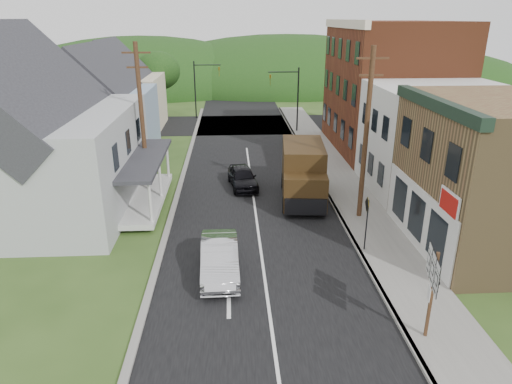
{
  "coord_description": "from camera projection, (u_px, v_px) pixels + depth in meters",
  "views": [
    {
      "loc": [
        -1.29,
        -18.91,
        10.23
      ],
      "look_at": [
        -0.11,
        2.0,
        2.2
      ],
      "focal_mm": 32.0,
      "sensor_mm": 36.0,
      "label": 1
    }
  ],
  "objects": [
    {
      "name": "forested_ridge",
      "position": [
        238.0,
        86.0,
        72.63
      ],
      "size": [
        90.0,
        30.0,
        16.0
      ],
      "primitive_type": "ellipsoid",
      "color": "black",
      "rests_on": "ground"
    },
    {
      "name": "warning_sign",
      "position": [
        367.0,
        216.0,
        20.61
      ],
      "size": [
        0.13,
        0.73,
        2.63
      ],
      "rotation": [
        0.0,
        0.0,
        -0.07
      ],
      "color": "black",
      "rests_on": "sidewalk_right"
    },
    {
      "name": "curb_right",
      "position": [
        324.0,
        188.0,
        29.03
      ],
      "size": [
        0.2,
        55.0,
        0.15
      ],
      "primitive_type": "cube",
      "color": "slate",
      "rests_on": "ground"
    },
    {
      "name": "sidewalk_right",
      "position": [
        345.0,
        188.0,
        29.1
      ],
      "size": [
        2.8,
        55.0,
        0.15
      ],
      "primitive_type": "cube",
      "color": "slate",
      "rests_on": "ground"
    },
    {
      "name": "traffic_signal_right",
      "position": [
        291.0,
        92.0,
        42.14
      ],
      "size": [
        2.87,
        0.2,
        6.0
      ],
      "color": "black",
      "rests_on": "ground"
    },
    {
      "name": "storefront_tan",
      "position": [
        509.0,
        176.0,
        20.7
      ],
      "size": [
        8.0,
        8.0,
        7.0
      ],
      "primitive_type": "cube",
      "color": "brown",
      "rests_on": "ground"
    },
    {
      "name": "route_sign_cluster",
      "position": [
        432.0,
        283.0,
        14.73
      ],
      "size": [
        0.48,
        1.78,
        3.17
      ],
      "rotation": [
        0.0,
        0.0,
        -0.23
      ],
      "color": "#472D19",
      "rests_on": "sidewalk_right"
    },
    {
      "name": "silver_sedan",
      "position": [
        220.0,
        258.0,
        19.22
      ],
      "size": [
        1.68,
        4.47,
        1.46
      ],
      "primitive_type": "imported",
      "rotation": [
        0.0,
        0.0,
        0.03
      ],
      "color": "silver",
      "rests_on": "ground"
    },
    {
      "name": "utility_pole_left",
      "position": [
        142.0,
        119.0,
        26.8
      ],
      "size": [
        1.6,
        0.26,
        9.0
      ],
      "color": "#472D19",
      "rests_on": "ground"
    },
    {
      "name": "ground",
      "position": [
        261.0,
        251.0,
        21.35
      ],
      "size": [
        120.0,
        120.0,
        0.0
      ],
      "primitive_type": "plane",
      "color": "#2D4719",
      "rests_on": "ground"
    },
    {
      "name": "dark_sedan",
      "position": [
        243.0,
        177.0,
        29.16
      ],
      "size": [
        2.12,
        4.13,
        1.35
      ],
      "primitive_type": "imported",
      "rotation": [
        0.0,
        0.0,
        0.14
      ],
      "color": "black",
      "rests_on": "ground"
    },
    {
      "name": "curb_left",
      "position": [
        178.0,
        191.0,
        28.55
      ],
      "size": [
        0.3,
        55.0,
        0.12
      ],
      "primitive_type": "cube",
      "color": "slate",
      "rests_on": "ground"
    },
    {
      "name": "house_blue",
      "position": [
        105.0,
        108.0,
        35.3
      ],
      "size": [
        7.14,
        8.16,
        7.28
      ],
      "color": "#7E8EAB",
      "rests_on": "ground"
    },
    {
      "name": "storefront_white",
      "position": [
        438.0,
        140.0,
        27.78
      ],
      "size": [
        8.0,
        7.0,
        6.5
      ],
      "primitive_type": "cube",
      "color": "silver",
      "rests_on": "ground"
    },
    {
      "name": "cross_road",
      "position": [
        243.0,
        125.0,
        46.53
      ],
      "size": [
        60.0,
        9.0,
        0.02
      ],
      "primitive_type": "cube",
      "color": "black",
      "rests_on": "ground"
    },
    {
      "name": "utility_pole_right",
      "position": [
        366.0,
        134.0,
        23.25
      ],
      "size": [
        1.6,
        0.26,
        9.0
      ],
      "color": "#472D19",
      "rests_on": "ground"
    },
    {
      "name": "tree_left_c",
      "position": [
        11.0,
        74.0,
        36.88
      ],
      "size": [
        5.8,
        5.8,
        8.41
      ],
      "color": "#382616",
      "rests_on": "ground"
    },
    {
      "name": "house_cream",
      "position": [
        123.0,
        91.0,
        43.67
      ],
      "size": [
        7.14,
        8.16,
        7.28
      ],
      "color": "beige",
      "rests_on": "ground"
    },
    {
      "name": "house_gray",
      "position": [
        34.0,
        135.0,
        24.8
      ],
      "size": [
        10.2,
        12.24,
        8.35
      ],
      "color": "#A1A5A7",
      "rests_on": "ground"
    },
    {
      "name": "delivery_van",
      "position": [
        303.0,
        173.0,
        26.83
      ],
      "size": [
        2.92,
        6.08,
        3.29
      ],
      "rotation": [
        0.0,
        0.0,
        -0.1
      ],
      "color": "black",
      "rests_on": "ground"
    },
    {
      "name": "storefront_red",
      "position": [
        389.0,
        88.0,
        36.01
      ],
      "size": [
        8.0,
        12.0,
        10.0
      ],
      "primitive_type": "cube",
      "color": "brown",
      "rests_on": "ground"
    },
    {
      "name": "traffic_signal_left",
      "position": [
        201.0,
        83.0,
        48.22
      ],
      "size": [
        2.87,
        0.2,
        6.0
      ],
      "color": "black",
      "rests_on": "ground"
    },
    {
      "name": "tree_left_d",
      "position": [
        158.0,
        71.0,
        48.97
      ],
      "size": [
        4.8,
        4.8,
        6.94
      ],
      "color": "#382616",
      "rests_on": "ground"
    },
    {
      "name": "road",
      "position": [
        251.0,
        180.0,
        30.68
      ],
      "size": [
        9.0,
        90.0,
        0.02
      ],
      "primitive_type": "cube",
      "color": "black",
      "rests_on": "ground"
    }
  ]
}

